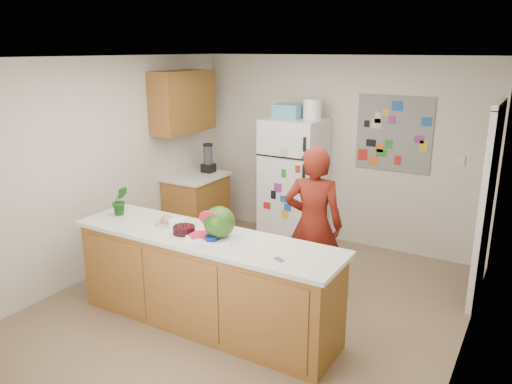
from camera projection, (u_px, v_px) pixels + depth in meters
The scene contains 26 objects.
floor at pixel (251, 308), 5.17m from camera, with size 4.00×4.50×0.02m, color brown.
wall_back at pixel (337, 151), 6.69m from camera, with size 4.00×0.02×2.50m, color beige.
wall_left at pixel (102, 167), 5.80m from camera, with size 0.02×4.50×2.50m, color beige.
wall_right at pixel (474, 227), 3.84m from camera, with size 0.02×4.50×2.50m, color beige.
ceiling at pixel (250, 56), 4.47m from camera, with size 4.00×4.50×0.02m, color white.
doorway at pixel (488, 206), 5.12m from camera, with size 0.03×0.85×2.04m, color black.
peninsula_base at pixel (206, 283), 4.73m from camera, with size 2.60×0.62×0.88m, color brown.
peninsula_top at pixel (204, 237), 4.60m from camera, with size 2.68×0.70×0.04m, color silver.
side_counter_base at pixel (197, 208), 6.99m from camera, with size 0.60×0.80×0.86m, color brown.
side_counter_top at pixel (196, 176), 6.86m from camera, with size 0.64×0.84×0.04m, color silver.
upper_cabinets at pixel (183, 102), 6.60m from camera, with size 0.35×1.00×0.80m, color brown.
refrigerator at pixel (294, 182), 6.71m from camera, with size 0.75×0.70×1.70m, color silver.
fridge_top_bin at pixel (288, 111), 6.50m from camera, with size 0.35×0.28×0.18m, color #5999B2.
photo_collage at pixel (394, 134), 6.23m from camera, with size 0.95×0.01×0.95m, color slate.
person at pixel (313, 225), 5.12m from camera, with size 0.61×0.40×1.66m, color #61180E.
blender_appliance at pixel (208, 159), 6.97m from camera, with size 0.13×0.13×0.38m, color black.
cutting_board at pixel (213, 237), 4.54m from camera, with size 0.44×0.33×0.01m, color white.
watermelon at pixel (219, 222), 4.48m from camera, with size 0.29×0.29×0.29m, color #316319.
watermelon_slice at pixel (200, 235), 4.54m from camera, with size 0.19×0.19×0.02m, color #E83256.
cherry_bowl at pixel (184, 230), 4.63m from camera, with size 0.21×0.21×0.07m, color black.
white_bowl at pixel (177, 223), 4.84m from camera, with size 0.17×0.17×0.06m, color silver.
cobalt_bowl at pixel (212, 239), 4.45m from camera, with size 0.12×0.12×0.05m, color navy.
plate at pixel (167, 223), 4.89m from camera, with size 0.24×0.24×0.02m, color #B0A88B.
paper_towel at pixel (199, 236), 4.54m from camera, with size 0.18×0.16×0.02m, color white.
keys at pixel (279, 259), 4.05m from camera, with size 0.09×0.04×0.01m, color slate.
potted_plant at pixel (120, 200), 5.13m from camera, with size 0.17×0.14×0.30m, color #0B3D0D.
Camera 1 is at (2.39, -3.97, 2.58)m, focal length 35.00 mm.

